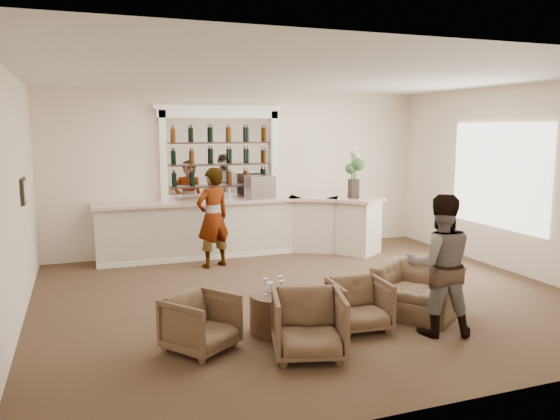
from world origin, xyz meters
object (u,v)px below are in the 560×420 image
Objects in this scene: armchair_left at (201,323)px; armchair_far at (418,291)px; armchair_center at (309,325)px; cocktail_table at (275,314)px; flower_vase at (354,170)px; armchair_right at (359,304)px; bar_counter at (243,227)px; sommelier at (213,218)px; guest at (439,265)px; espresso_machine at (260,187)px.

armchair_far reaches higher than armchair_left.
cocktail_table is at bearing 114.14° from armchair_center.
armchair_right is at bearing -116.47° from flower_vase.
bar_counter is 3.09× the size of sommelier.
armchair_center is 5.46m from flower_vase.
flower_vase is at bearing 72.71° from armchair_center.
flower_vase reaches higher than armchair_right.
flower_vase is at bearing -83.79° from guest.
bar_counter is at bearing 96.93° from armchair_right.
guest is 4.57m from flower_vase.
espresso_machine is at bearing -61.53° from guest.
guest is at bearing -45.86° from armchair_left.
armchair_left is at bearing -123.78° from armchair_far.
flower_vase reaches higher than cocktail_table.
armchair_right is 4.56m from flower_vase.
armchair_left is 1.02× the size of armchair_right.
guest reaches higher than armchair_far.
guest reaches higher than armchair_center.
armchair_far is at bearing -33.03° from armchair_left.
armchair_left is at bearing -167.51° from cocktail_table.
sommelier reaches higher than bar_counter.
flower_vase is (2.18, -0.60, 1.15)m from bar_counter.
bar_counter is at bearing -57.38° from guest.
armchair_center is 1.14× the size of armchair_right.
armchair_left is 0.89× the size of armchair_center.
guest is at bearing -25.14° from armchair_right.
espresso_machine is (1.19, 4.25, 1.12)m from cocktail_table.
cocktail_table is at bearing -23.81° from armchair_left.
espresso_machine is at bearing -0.01° from bar_counter.
armchair_far reaches higher than cocktail_table.
sommelier reaches higher than armchair_left.
armchair_left is 1.24m from armchair_center.
sommelier is 1.43m from espresso_machine.
sommelier is at bearing -150.08° from espresso_machine.
bar_counter reaches higher than cocktail_table.
sommelier reaches higher than guest.
cocktail_table is 3.59m from sommelier.
espresso_machine is (1.07, 5.04, 1.00)m from armchair_center.
bar_counter is at bearing 164.66° from flower_vase.
armchair_far is at bearing -73.77° from bar_counter.
flower_vase is at bearing 7.91° from armchair_left.
espresso_machine reaches higher than armchair_far.
cocktail_table is 1.01m from armchair_left.
armchair_far is at bearing 36.55° from armchair_center.
sommelier is at bearing -137.04° from bar_counter.
espresso_machine is (-0.72, 4.96, 0.49)m from guest.
armchair_center is at bearing -106.12° from armchair_far.
bar_counter is 1.12m from sommelier.
sommelier is 4.62m from guest.
guest is 2.43× the size of armchair_left.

